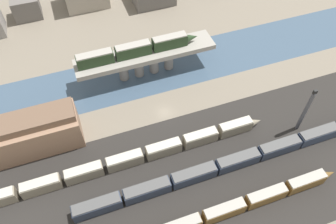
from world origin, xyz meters
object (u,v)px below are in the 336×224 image
train_yard_mid (243,159)px  signal_tower (305,111)px  warehouse_building (34,132)px  train_on_bridge (137,49)px  train_yard_far (129,159)px

train_yard_mid → signal_tower: bearing=13.6°
signal_tower → warehouse_building: bearing=164.8°
train_on_bridge → warehouse_building: train_on_bridge is taller
train_yard_mid → train_yard_far: train_yard_far is taller
train_yard_mid → signal_tower: (20.56, 4.99, 5.95)m
train_yard_mid → warehouse_building: (-50.25, 24.26, 3.74)m
train_on_bridge → signal_tower: signal_tower is taller
warehouse_building → train_on_bridge: bearing=26.8°
train_on_bridge → train_yard_mid: size_ratio=0.43×
train_yard_mid → signal_tower: 21.98m
train_on_bridge → train_yard_mid: 45.39m
train_yard_mid → train_yard_far: bearing=160.6°
train_on_bridge → train_yard_mid: bearing=-68.8°
train_on_bridge → warehouse_building: 38.59m
train_yard_mid → signal_tower: size_ratio=5.65×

